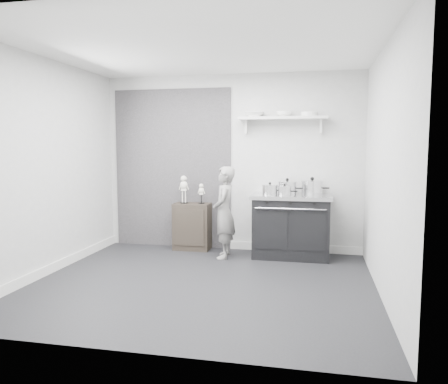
# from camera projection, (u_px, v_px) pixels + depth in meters

# --- Properties ---
(ground) EXTENTS (4.00, 4.00, 0.00)m
(ground) POSITION_uv_depth(u_px,v_px,m) (202.00, 283.00, 5.15)
(ground) COLOR black
(ground) RESTS_ON ground
(room_shell) EXTENTS (4.02, 3.62, 2.71)m
(room_shell) POSITION_uv_depth(u_px,v_px,m) (197.00, 144.00, 5.14)
(room_shell) COLOR #A9A9A7
(room_shell) RESTS_ON ground
(wall_shelf) EXTENTS (1.30, 0.26, 0.24)m
(wall_shelf) POSITION_uv_depth(u_px,v_px,m) (283.00, 119.00, 6.41)
(wall_shelf) COLOR silver
(wall_shelf) RESTS_ON room_shell
(stove) EXTENTS (1.14, 0.71, 0.91)m
(stove) POSITION_uv_depth(u_px,v_px,m) (291.00, 225.00, 6.34)
(stove) COLOR black
(stove) RESTS_ON ground
(side_cabinet) EXTENTS (0.56, 0.33, 0.73)m
(side_cabinet) POSITION_uv_depth(u_px,v_px,m) (192.00, 226.00, 6.80)
(side_cabinet) COLOR black
(side_cabinet) RESTS_ON ground
(child) EXTENTS (0.36, 0.51, 1.32)m
(child) POSITION_uv_depth(u_px,v_px,m) (224.00, 212.00, 6.26)
(child) COLOR slate
(child) RESTS_ON ground
(pot_front_left) EXTENTS (0.31, 0.22, 0.18)m
(pot_front_left) POSITION_uv_depth(u_px,v_px,m) (270.00, 190.00, 6.24)
(pot_front_left) COLOR silver
(pot_front_left) RESTS_ON stove
(pot_back_left) EXTENTS (0.37, 0.28, 0.23)m
(pot_back_left) POSITION_uv_depth(u_px,v_px,m) (287.00, 187.00, 6.39)
(pot_back_left) COLOR silver
(pot_back_left) RESTS_ON stove
(pot_back_right) EXTENTS (0.40, 0.32, 0.25)m
(pot_back_right) POSITION_uv_depth(u_px,v_px,m) (312.00, 187.00, 6.35)
(pot_back_right) COLOR silver
(pot_back_right) RESTS_ON stove
(pot_front_center) EXTENTS (0.28, 0.19, 0.17)m
(pot_front_center) POSITION_uv_depth(u_px,v_px,m) (285.00, 191.00, 6.18)
(pot_front_center) COLOR silver
(pot_front_center) RESTS_ON stove
(skeleton_full) EXTENTS (0.14, 0.09, 0.50)m
(skeleton_full) POSITION_uv_depth(u_px,v_px,m) (184.00, 187.00, 6.76)
(skeleton_full) COLOR beige
(skeleton_full) RESTS_ON side_cabinet
(skeleton_torso) EXTENTS (0.10, 0.06, 0.35)m
(skeleton_torso) POSITION_uv_depth(u_px,v_px,m) (201.00, 192.00, 6.71)
(skeleton_torso) COLOR beige
(skeleton_torso) RESTS_ON side_cabinet
(bowl_large) EXTENTS (0.29, 0.29, 0.07)m
(bowl_large) POSITION_uv_depth(u_px,v_px,m) (254.00, 115.00, 6.48)
(bowl_large) COLOR white
(bowl_large) RESTS_ON wall_shelf
(bowl_small) EXTENTS (0.24, 0.24, 0.07)m
(bowl_small) POSITION_uv_depth(u_px,v_px,m) (284.00, 114.00, 6.39)
(bowl_small) COLOR white
(bowl_small) RESTS_ON wall_shelf
(plate_stack) EXTENTS (0.24, 0.24, 0.06)m
(plate_stack) POSITION_uv_depth(u_px,v_px,m) (309.00, 114.00, 6.31)
(plate_stack) COLOR silver
(plate_stack) RESTS_ON wall_shelf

